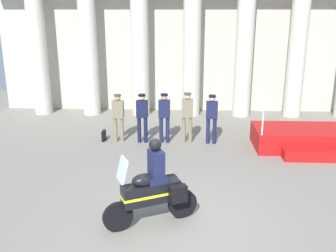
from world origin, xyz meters
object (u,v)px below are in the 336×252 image
Objects in this scene: officer_in_row_4 at (212,115)px; motorcycle_with_rider at (154,189)px; briefcase_on_ground at (104,136)px; officer_in_row_2 at (164,114)px; officer_in_row_3 at (187,114)px; officer_in_row_1 at (142,114)px; reviewing_stand at (302,139)px; officer_in_row_0 at (118,114)px.

motorcycle_with_rider is (-1.53, -5.19, -0.20)m from officer_in_row_4.
briefcase_on_ground is (-2.18, 5.33, -0.61)m from motorcycle_with_rider.
officer_in_row_2 is at bearing -3.05° from briefcase_on_ground.
officer_in_row_3 is at bearing -174.88° from officer_in_row_2.
officer_in_row_1 is 0.75m from officer_in_row_2.
motorcycle_with_rider is at bearing 84.26° from officer_in_row_3.
officer_in_row_2 reaches higher than reviewing_stand.
officer_in_row_2 is at bearing 5.12° from officer_in_row_3.
officer_in_row_1 is 0.99× the size of officer_in_row_2.
officer_in_row_3 is (1.52, 0.05, 0.03)m from officer_in_row_1.
officer_in_row_0 is at bearing 0.18° from officer_in_row_2.
officer_in_row_4 is at bearing 177.09° from officer_in_row_3.
reviewing_stand is at bearing 177.90° from officer_in_row_0.
briefcase_on_ground is (-3.71, 0.14, -0.81)m from officer_in_row_4.
reviewing_stand is 5.34m from officer_in_row_1.
reviewing_stand is at bearing 175.02° from officer_in_row_4.
officer_in_row_2 is (-4.53, 0.38, 0.69)m from reviewing_stand.
officer_in_row_0 is 1.58m from officer_in_row_2.
officer_in_row_3 reaches higher than officer_in_row_4.
briefcase_on_ground is (-0.54, 0.06, -0.80)m from officer_in_row_0.
reviewing_stand is 4.60m from officer_in_row_2.
officer_in_row_2 reaches higher than officer_in_row_0.
briefcase_on_ground is (-2.12, 0.11, -0.83)m from officer_in_row_2.
officer_in_row_1 is 5.27m from motorcycle_with_rider.
officer_in_row_0 is 3.17m from officer_in_row_4.
reviewing_stand is at bearing -158.22° from motorcycle_with_rider.
officer_in_row_2 is at bearing 1.00° from officer_in_row_4.
officer_in_row_4 is at bearing -179.00° from officer_in_row_2.
officer_in_row_2 is at bearing -177.20° from officer_in_row_1.
briefcase_on_ground is at bearing -3.19° from officer_in_row_1.
officer_in_row_2 is 0.98× the size of officer_in_row_3.
officer_in_row_3 is at bearing -123.15° from motorcycle_with_rider.
reviewing_stand is 1.85× the size of officer_in_row_0.
officer_in_row_1 reaches higher than officer_in_row_4.
motorcycle_with_rider is (0.06, -5.21, -0.21)m from officer_in_row_2.
reviewing_stand is 3.04m from officer_in_row_4.
officer_in_row_4 reaches higher than briefcase_on_ground.
officer_in_row_1 is at bearing 3.98° from officer_in_row_3.
officer_in_row_3 is at bearing -178.19° from officer_in_row_0.
officer_in_row_0 is 0.98× the size of officer_in_row_1.
officer_in_row_2 reaches higher than briefcase_on_ground.
officer_in_row_0 is 0.83m from officer_in_row_1.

